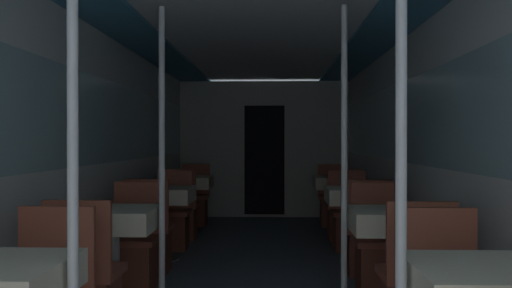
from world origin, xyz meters
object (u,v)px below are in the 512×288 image
at_px(dining_table_right_1, 394,225).
at_px(chair_right_far_1, 379,258).
at_px(support_pole_right_0, 401,176).
at_px(dining_table_left_2, 162,198).
at_px(chair_left_near_3, 181,217).
at_px(dining_table_right_3, 337,185).
at_px(chair_left_far_3, 195,206).
at_px(support_pole_right_1, 344,160).
at_px(support_pole_left_0, 73,176).
at_px(support_pole_left_1, 162,160).
at_px(chair_left_near_2, 150,243).
at_px(chair_right_far_2, 349,225).
at_px(chair_right_near_3, 343,218).
at_px(chair_left_far_1, 133,257).
at_px(chair_right_near_2, 366,244).
at_px(dining_table_left_3, 188,185).
at_px(dining_table_right_2, 357,199).
at_px(dining_table_left_1, 113,224).
at_px(chair_left_far_2, 172,224).
at_px(chair_right_far_3, 333,207).

xyz_separation_m(dining_table_right_1, chair_right_far_1, (0.00, 0.58, -0.35)).
bearing_deg(support_pole_right_0, dining_table_left_2, 114.60).
bearing_deg(chair_left_near_3, dining_table_left_2, -90.00).
bearing_deg(dining_table_left_2, dining_table_right_3, 41.98).
xyz_separation_m(chair_left_far_3, support_pole_right_1, (1.64, -4.16, 0.81)).
xyz_separation_m(support_pole_left_0, chair_right_far_1, (1.64, 2.37, -0.81)).
xyz_separation_m(support_pole_left_1, support_pole_right_1, (1.29, 0.00, 0.00)).
bearing_deg(chair_left_near_2, support_pole_left_1, -73.79).
bearing_deg(chair_right_far_2, support_pole_left_0, 68.52).
relative_size(support_pole_left_0, dining_table_left_2, 2.92).
bearing_deg(chair_right_near_3, chair_left_far_1, -129.52).
bearing_deg(chair_right_near_3, chair_right_near_2, -90.00).
bearing_deg(dining_table_right_3, chair_left_near_2, -129.96).
bearing_deg(chair_left_near_3, chair_left_far_1, -90.00).
bearing_deg(chair_right_near_2, support_pole_right_1, -106.21).
height_order(chair_left_far_1, dining_table_left_3, chair_left_far_1).
bearing_deg(chair_left_near_3, chair_right_far_1, -50.48).
bearing_deg(support_pole_left_1, dining_table_right_2, 47.53).
bearing_deg(dining_table_right_2, support_pole_right_1, -101.08).
relative_size(dining_table_left_1, chair_left_near_2, 0.85).
bearing_deg(support_pole_right_1, chair_left_near_3, 118.68).
relative_size(chair_left_near_2, chair_right_far_1, 1.00).
height_order(chair_right_far_1, chair_right_far_2, same).
bearing_deg(dining_table_left_2, chair_left_far_3, 90.00).
relative_size(dining_table_left_2, support_pole_right_0, 0.34).
xyz_separation_m(support_pole_right_1, dining_table_right_3, (0.35, 3.58, -0.46)).
height_order(chair_left_near_3, chair_right_near_3, same).
bearing_deg(chair_right_far_1, chair_left_near_2, -17.36).
bearing_deg(support_pole_right_1, dining_table_right_3, 84.41).
height_order(chair_left_far_2, dining_table_right_3, chair_left_far_2).
bearing_deg(chair_right_far_3, dining_table_left_2, 50.04).
distance_m(dining_table_right_1, support_pole_right_1, 0.57).
distance_m(chair_left_far_2, dining_table_right_2, 2.10).
bearing_deg(chair_left_far_1, chair_right_far_1, -180.00).
bearing_deg(chair_right_far_2, chair_right_far_1, 90.00).
xyz_separation_m(chair_right_far_2, dining_table_right_3, (0.00, 1.21, 0.35)).
relative_size(support_pole_left_0, dining_table_left_1, 2.92).
xyz_separation_m(chair_left_near_3, chair_right_far_1, (1.99, -2.41, 0.00)).
height_order(chair_left_far_1, chair_right_far_3, same).
bearing_deg(chair_left_near_2, dining_table_left_2, 90.00).
height_order(chair_left_far_3, chair_right_near_3, same).
distance_m(chair_left_near_3, chair_right_far_2, 2.08).
xyz_separation_m(support_pole_left_1, chair_right_near_2, (1.64, 1.21, -0.81)).
bearing_deg(dining_table_right_2, chair_right_near_3, 90.00).
bearing_deg(chair_left_far_3, chair_right_far_2, 138.02).
bearing_deg(support_pole_left_0, support_pole_right_0, 0.00).
xyz_separation_m(chair_left_near_2, chair_left_far_3, (0.00, 2.96, 0.00)).
relative_size(dining_table_left_2, chair_left_far_2, 0.85).
height_order(support_pole_left_0, chair_left_far_2, support_pole_left_0).
distance_m(support_pole_right_0, chair_right_near_3, 4.86).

